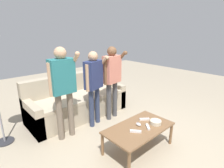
{
  "coord_description": "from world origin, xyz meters",
  "views": [
    {
      "loc": [
        -1.97,
        -1.54,
        1.78
      ],
      "look_at": [
        -0.12,
        0.51,
        0.94
      ],
      "focal_mm": 28.41,
      "sensor_mm": 36.0,
      "label": 1
    }
  ],
  "objects_px": {
    "snack_bowl": "(156,122)",
    "game_remote_wand_near": "(144,119)",
    "game_remote_nunchuk": "(138,124)",
    "player_center": "(94,80)",
    "player_left": "(63,83)",
    "couch": "(77,102)",
    "coffee_table": "(139,130)",
    "player_right": "(112,75)",
    "game_remote_wand_far": "(148,127)",
    "game_remote_wand_spare": "(136,131)"
  },
  "relations": [
    {
      "from": "game_remote_wand_spare",
      "to": "player_right",
      "type": "bearing_deg",
      "value": 63.66
    },
    {
      "from": "coffee_table",
      "to": "snack_bowl",
      "type": "height_order",
      "value": "snack_bowl"
    },
    {
      "from": "game_remote_nunchuk",
      "to": "coffee_table",
      "type": "bearing_deg",
      "value": -130.05
    },
    {
      "from": "game_remote_wand_near",
      "to": "couch",
      "type": "bearing_deg",
      "value": 101.03
    },
    {
      "from": "game_remote_nunchuk",
      "to": "game_remote_wand_spare",
      "type": "relative_size",
      "value": 0.6
    },
    {
      "from": "player_right",
      "to": "game_remote_wand_spare",
      "type": "bearing_deg",
      "value": -116.34
    },
    {
      "from": "snack_bowl",
      "to": "coffee_table",
      "type": "bearing_deg",
      "value": 157.23
    },
    {
      "from": "player_left",
      "to": "game_remote_wand_spare",
      "type": "height_order",
      "value": "player_left"
    },
    {
      "from": "coffee_table",
      "to": "game_remote_wand_spare",
      "type": "relative_size",
      "value": 7.25
    },
    {
      "from": "couch",
      "to": "player_center",
      "type": "height_order",
      "value": "player_center"
    },
    {
      "from": "player_left",
      "to": "game_remote_wand_near",
      "type": "relative_size",
      "value": 10.44
    },
    {
      "from": "game_remote_nunchuk",
      "to": "player_center",
      "type": "relative_size",
      "value": 0.06
    },
    {
      "from": "player_left",
      "to": "player_center",
      "type": "distance_m",
      "value": 0.63
    },
    {
      "from": "snack_bowl",
      "to": "game_remote_nunchuk",
      "type": "distance_m",
      "value": 0.28
    },
    {
      "from": "snack_bowl",
      "to": "game_remote_wand_far",
      "type": "height_order",
      "value": "snack_bowl"
    },
    {
      "from": "game_remote_nunchuk",
      "to": "snack_bowl",
      "type": "bearing_deg",
      "value": -31.62
    },
    {
      "from": "game_remote_wand_far",
      "to": "game_remote_wand_spare",
      "type": "height_order",
      "value": "same"
    },
    {
      "from": "couch",
      "to": "game_remote_nunchuk",
      "type": "xyz_separation_m",
      "value": [
        0.09,
        -1.61,
        0.1
      ]
    },
    {
      "from": "game_remote_nunchuk",
      "to": "player_right",
      "type": "relative_size",
      "value": 0.06
    },
    {
      "from": "player_center",
      "to": "player_right",
      "type": "xyz_separation_m",
      "value": [
        0.44,
        -0.02,
        0.04
      ]
    },
    {
      "from": "game_remote_nunchuk",
      "to": "player_center",
      "type": "bearing_deg",
      "value": 93.24
    },
    {
      "from": "game_remote_nunchuk",
      "to": "game_remote_wand_spare",
      "type": "xyz_separation_m",
      "value": [
        -0.17,
        -0.09,
        -0.01
      ]
    },
    {
      "from": "coffee_table",
      "to": "couch",
      "type": "bearing_deg",
      "value": 92.29
    },
    {
      "from": "game_remote_wand_near",
      "to": "game_remote_wand_far",
      "type": "relative_size",
      "value": 1.09
    },
    {
      "from": "player_center",
      "to": "game_remote_wand_far",
      "type": "xyz_separation_m",
      "value": [
        0.12,
        -1.17,
        -0.5
      ]
    },
    {
      "from": "coffee_table",
      "to": "player_right",
      "type": "xyz_separation_m",
      "value": [
        0.41,
        1.05,
        0.59
      ]
    },
    {
      "from": "couch",
      "to": "player_right",
      "type": "height_order",
      "value": "player_right"
    },
    {
      "from": "player_center",
      "to": "coffee_table",
      "type": "bearing_deg",
      "value": -88.41
    },
    {
      "from": "game_remote_wand_spare",
      "to": "game_remote_wand_near",
      "type": "bearing_deg",
      "value": 20.1
    },
    {
      "from": "snack_bowl",
      "to": "player_right",
      "type": "xyz_separation_m",
      "value": [
        0.14,
        1.16,
        0.52
      ]
    },
    {
      "from": "player_center",
      "to": "game_remote_wand_near",
      "type": "distance_m",
      "value": 1.14
    },
    {
      "from": "snack_bowl",
      "to": "game_remote_wand_far",
      "type": "bearing_deg",
      "value": 175.79
    },
    {
      "from": "snack_bowl",
      "to": "game_remote_wand_near",
      "type": "relative_size",
      "value": 1.17
    },
    {
      "from": "couch",
      "to": "game_remote_wand_spare",
      "type": "xyz_separation_m",
      "value": [
        -0.08,
        -1.7,
        0.09
      ]
    },
    {
      "from": "couch",
      "to": "player_left",
      "type": "xyz_separation_m",
      "value": [
        -0.59,
        -0.6,
        0.67
      ]
    },
    {
      "from": "coffee_table",
      "to": "player_right",
      "type": "bearing_deg",
      "value": 68.88
    },
    {
      "from": "player_left",
      "to": "game_remote_nunchuk",
      "type": "bearing_deg",
      "value": -56.08
    },
    {
      "from": "player_center",
      "to": "snack_bowl",
      "type": "bearing_deg",
      "value": -75.96
    },
    {
      "from": "coffee_table",
      "to": "snack_bowl",
      "type": "relative_size",
      "value": 6.15
    },
    {
      "from": "couch",
      "to": "player_right",
      "type": "bearing_deg",
      "value": -51.43
    },
    {
      "from": "snack_bowl",
      "to": "player_right",
      "type": "distance_m",
      "value": 1.28
    },
    {
      "from": "game_remote_wand_far",
      "to": "coffee_table",
      "type": "bearing_deg",
      "value": 131.24
    },
    {
      "from": "game_remote_wand_spare",
      "to": "player_center",
      "type": "bearing_deg",
      "value": 84.28
    },
    {
      "from": "couch",
      "to": "game_remote_wand_near",
      "type": "height_order",
      "value": "couch"
    },
    {
      "from": "snack_bowl",
      "to": "game_remote_wand_near",
      "type": "xyz_separation_m",
      "value": [
        -0.03,
        0.19,
        -0.01
      ]
    },
    {
      "from": "player_left",
      "to": "coffee_table",
      "type": "bearing_deg",
      "value": -58.08
    },
    {
      "from": "coffee_table",
      "to": "game_remote_wand_near",
      "type": "relative_size",
      "value": 7.17
    },
    {
      "from": "player_right",
      "to": "game_remote_wand_far",
      "type": "height_order",
      "value": "player_right"
    },
    {
      "from": "player_left",
      "to": "game_remote_wand_spare",
      "type": "bearing_deg",
      "value": -65.2
    },
    {
      "from": "snack_bowl",
      "to": "player_left",
      "type": "distance_m",
      "value": 1.58
    }
  ]
}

